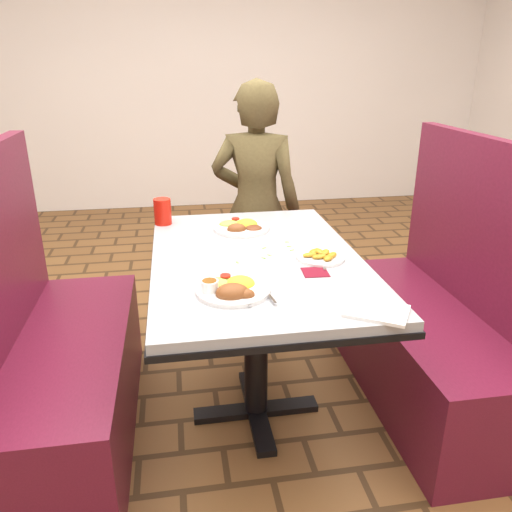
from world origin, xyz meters
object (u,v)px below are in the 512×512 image
Objects in this scene: near_dinner_plate at (232,285)px; red_tumbler at (163,211)px; plantain_plate at (321,256)px; booth_bench_right at (433,333)px; diner_person at (256,208)px; dining_table at (256,278)px; far_dinner_plate at (241,225)px; booth_bench_left at (58,367)px.

red_tumbler is (-0.23, 0.79, 0.03)m from near_dinner_plate.
plantain_plate is 1.53× the size of red_tumbler.
booth_bench_right reaches higher than near_dinner_plate.
diner_person reaches higher than near_dinner_plate.
far_dinner_plate reaches higher than dining_table.
diner_person reaches higher than booth_bench_left.
booth_bench_right is 1.16m from diner_person.
red_tumbler reaches higher than near_dinner_plate.
booth_bench_right is 1.08m from near_dinner_plate.
near_dinner_plate is (-0.93, -0.31, 0.45)m from booth_bench_right.
dining_table is 1.01× the size of booth_bench_right.
plantain_plate is at bearing -16.73° from dining_table.
booth_bench_left is at bearing 176.03° from plantain_plate.
far_dinner_plate reaches higher than plantain_plate.
dining_table is 0.86m from booth_bench_left.
diner_person is at bearing 43.16° from booth_bench_left.
booth_bench_right is 0.98m from far_dinner_plate.
booth_bench_right is (0.80, 0.00, -0.32)m from dining_table.
booth_bench_right is 0.87× the size of diner_person.
booth_bench_right is 6.56× the size of plantain_plate.
dining_table is 6.63× the size of plantain_plate.
booth_bench_left is at bearing 61.23° from diner_person.
booth_bench_left is at bearing 154.85° from near_dinner_plate.
booth_bench_right is at bearing 18.57° from near_dinner_plate.
diner_person is (0.94, 0.89, 0.36)m from booth_bench_left.
near_dinner_plate reaches higher than far_dinner_plate.
near_dinner_plate is 0.44m from plantain_plate.
near_dinner_plate is (0.67, -0.31, 0.45)m from booth_bench_left.
booth_bench_left is 1.00× the size of booth_bench_right.
booth_bench_left is 1.34m from diner_person.
near_dinner_plate is at bearing 94.99° from diner_person.
dining_table is at bearing 180.00° from booth_bench_right.
booth_bench_right is at bearing 144.43° from diner_person.
booth_bench_right reaches higher than red_tumbler.
plantain_plate is 0.82m from red_tumbler.
booth_bench_right is at bearing -22.42° from red_tumbler.
booth_bench_left is 4.82× the size of far_dinner_plate.
far_dinner_plate is 0.38m from red_tumbler.
red_tumbler reaches higher than plantain_plate.
booth_bench_left reaches higher than plantain_plate.
booth_bench_right reaches higher than far_dinner_plate.
near_dinner_plate is 2.05× the size of red_tumbler.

